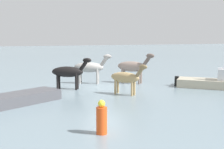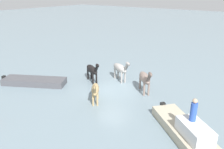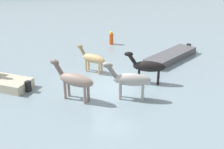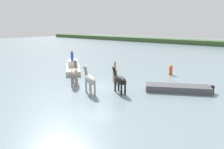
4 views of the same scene
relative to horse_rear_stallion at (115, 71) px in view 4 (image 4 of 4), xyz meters
name	(u,v)px [view 4 (image 4 of 4)]	position (x,y,z in m)	size (l,w,h in m)	color
ground_plane	(100,87)	(0.41, -2.60, -0.94)	(148.40, 148.40, 0.00)	gray
horse_rear_stallion	(115,71)	(0.00, 0.00, 0.00)	(1.65, 1.93, 1.71)	tan
horse_dark_mare	(90,80)	(0.88, -4.23, 0.15)	(2.45, 1.50, 1.98)	#9E9993
horse_pinto_flank	(74,72)	(-1.88, -3.42, 0.18)	(2.12, 2.18, 2.05)	gray
horse_chestnut_trailing	(120,80)	(2.62, -2.68, 0.10)	(2.34, 1.45, 1.90)	black
boat_dinghy_port	(73,68)	(-6.40, 0.24, -0.62)	(5.09, 4.59, 1.36)	#B7AD93
boat_motor_center	(178,89)	(6.06, 0.57, -0.77)	(5.07, 3.71, 0.75)	#4C4C51
person_spotter_bow	(72,56)	(-6.56, 0.31, 0.82)	(0.32, 0.32, 1.19)	#2D51B2
buoy_channel_marker	(171,70)	(3.14, 5.64, -0.43)	(0.36, 0.36, 1.14)	#E54C19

